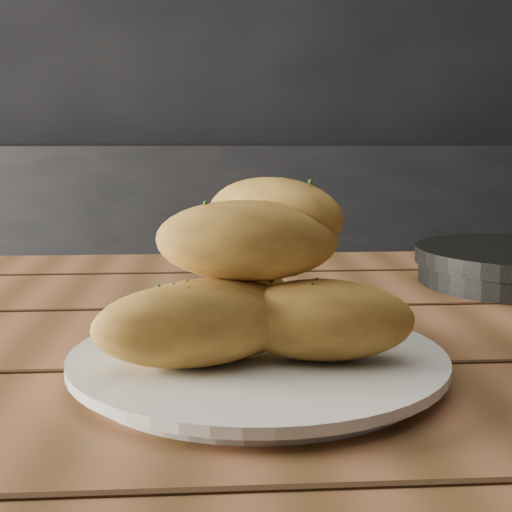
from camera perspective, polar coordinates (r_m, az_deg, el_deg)
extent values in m
cube|color=black|center=(2.87, -12.28, 17.81)|extent=(4.00, 0.04, 2.70)
cube|color=black|center=(2.59, -12.52, -1.34)|extent=(2.80, 0.60, 0.90)
cube|color=brown|center=(0.72, 15.15, -7.24)|extent=(1.41, 0.92, 0.04)
cylinder|color=white|center=(0.56, 0.14, -8.81)|extent=(0.26, 0.26, 0.01)
cylinder|color=white|center=(0.56, 0.14, -8.03)|extent=(0.29, 0.29, 0.01)
ellipsoid|color=gold|center=(0.52, -5.23, -5.55)|extent=(0.15, 0.09, 0.06)
ellipsoid|color=gold|center=(0.53, 5.26, -5.11)|extent=(0.14, 0.08, 0.06)
ellipsoid|color=gold|center=(0.60, -0.63, -3.42)|extent=(0.09, 0.14, 0.06)
ellipsoid|color=gold|center=(0.53, -0.81, 1.24)|extent=(0.15, 0.08, 0.06)
ellipsoid|color=gold|center=(0.57, 1.35, 3.24)|extent=(0.14, 0.14, 0.06)
ellipsoid|color=gold|center=(0.53, -3.43, -5.05)|extent=(0.14, 0.07, 0.06)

